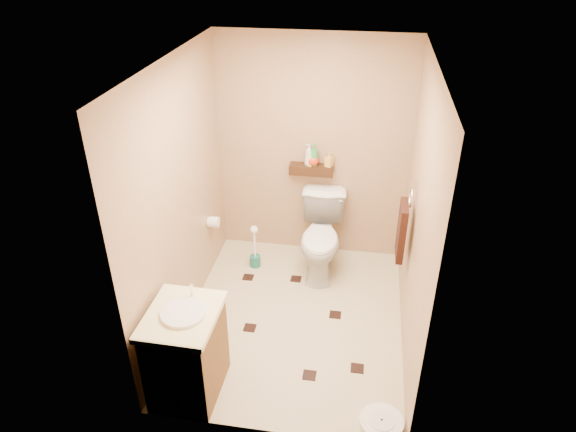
# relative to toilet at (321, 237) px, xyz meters

# --- Properties ---
(ground) EXTENTS (2.50, 2.50, 0.00)m
(ground) POSITION_rel_toilet_xyz_m (-0.16, -0.83, -0.41)
(ground) COLOR #C8BC92
(ground) RESTS_ON ground
(wall_back) EXTENTS (2.00, 0.04, 2.40)m
(wall_back) POSITION_rel_toilet_xyz_m (-0.16, 0.42, 0.79)
(wall_back) COLOR #A7795F
(wall_back) RESTS_ON ground
(wall_front) EXTENTS (2.00, 0.04, 2.40)m
(wall_front) POSITION_rel_toilet_xyz_m (-0.16, -2.08, 0.79)
(wall_front) COLOR #A7795F
(wall_front) RESTS_ON ground
(wall_left) EXTENTS (0.04, 2.50, 2.40)m
(wall_left) POSITION_rel_toilet_xyz_m (-1.16, -0.83, 0.79)
(wall_left) COLOR #A7795F
(wall_left) RESTS_ON ground
(wall_right) EXTENTS (0.04, 2.50, 2.40)m
(wall_right) POSITION_rel_toilet_xyz_m (0.84, -0.83, 0.79)
(wall_right) COLOR #A7795F
(wall_right) RESTS_ON ground
(ceiling) EXTENTS (2.00, 2.50, 0.02)m
(ceiling) POSITION_rel_toilet_xyz_m (-0.16, -0.83, 1.99)
(ceiling) COLOR white
(ceiling) RESTS_ON wall_back
(wall_shelf) EXTENTS (0.46, 0.14, 0.10)m
(wall_shelf) POSITION_rel_toilet_xyz_m (-0.16, 0.34, 0.61)
(wall_shelf) COLOR #361B0E
(wall_shelf) RESTS_ON wall_back
(floor_accents) EXTENTS (1.31, 1.40, 0.01)m
(floor_accents) POSITION_rel_toilet_xyz_m (-0.13, -0.85, -0.41)
(floor_accents) COLOR black
(floor_accents) RESTS_ON ground
(toilet) EXTENTS (0.49, 0.83, 0.82)m
(toilet) POSITION_rel_toilet_xyz_m (0.00, 0.00, 0.00)
(toilet) COLOR white
(toilet) RESTS_ON ground
(vanity) EXTENTS (0.54, 0.65, 0.90)m
(vanity) POSITION_rel_toilet_xyz_m (-0.86, -1.78, -0.01)
(vanity) COLOR brown
(vanity) RESTS_ON ground
(bathroom_scale) EXTENTS (0.39, 0.39, 0.07)m
(bathroom_scale) POSITION_rel_toilet_xyz_m (0.66, -1.90, -0.38)
(bathroom_scale) COLOR white
(bathroom_scale) RESTS_ON ground
(toilet_brush) EXTENTS (0.12, 0.12, 0.51)m
(toilet_brush) POSITION_rel_toilet_xyz_m (-0.71, -0.05, -0.23)
(toilet_brush) COLOR #19675E
(toilet_brush) RESTS_ON ground
(towel_ring) EXTENTS (0.12, 0.30, 0.76)m
(towel_ring) POSITION_rel_toilet_xyz_m (0.75, -0.58, 0.53)
(towel_ring) COLOR silver
(towel_ring) RESTS_ON wall_right
(toilet_paper) EXTENTS (0.12, 0.11, 0.12)m
(toilet_paper) POSITION_rel_toilet_xyz_m (-1.10, -0.18, 0.19)
(toilet_paper) COLOR white
(toilet_paper) RESTS_ON wall_left
(bottle_a) EXTENTS (0.12, 0.12, 0.23)m
(bottle_a) POSITION_rel_toilet_xyz_m (-0.19, 0.34, 0.78)
(bottle_a) COLOR silver
(bottle_a) RESTS_ON wall_shelf
(bottle_b) EXTENTS (0.10, 0.10, 0.17)m
(bottle_b) POSITION_rel_toilet_xyz_m (-0.18, 0.34, 0.74)
(bottle_b) COLOR yellow
(bottle_b) RESTS_ON wall_shelf
(bottle_c) EXTENTS (0.14, 0.14, 0.16)m
(bottle_c) POSITION_rel_toilet_xyz_m (-0.15, 0.34, 0.74)
(bottle_c) COLOR red
(bottle_c) RESTS_ON wall_shelf
(bottle_d) EXTENTS (0.12, 0.12, 0.24)m
(bottle_d) POSITION_rel_toilet_xyz_m (-0.14, 0.34, 0.78)
(bottle_d) COLOR #2F8D3E
(bottle_d) RESTS_ON wall_shelf
(bottle_e) EXTENTS (0.10, 0.10, 0.16)m
(bottle_e) POSITION_rel_toilet_xyz_m (0.02, 0.34, 0.74)
(bottle_e) COLOR gold
(bottle_e) RESTS_ON wall_shelf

